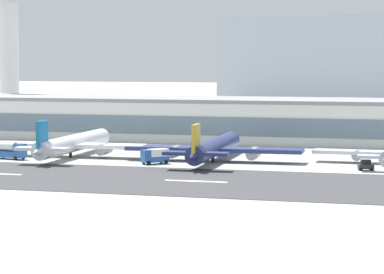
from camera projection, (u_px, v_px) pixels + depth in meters
The scene contains 11 objects.
ground_plane at pixel (198, 181), 172.72m from camera, with size 1400.00×1400.00×0.00m, color #9E9E99.
runway_strip at pixel (197, 181), 172.07m from camera, with size 800.00×38.70×0.08m, color #38383A.
runway_centreline_dash_4 at pixel (196, 181), 172.13m from camera, with size 12.00×1.20×0.01m, color white.
terminal_building at pixel (272, 120), 255.35m from camera, with size 189.52×27.70×11.83m.
control_tower at pixel (9, 38), 302.64m from camera, with size 11.82×11.82×49.21m.
distant_hotel_block at pixel (369, 66), 377.67m from camera, with size 119.72×31.37×39.99m, color #A8B2BC.
airliner_blue_tail_gate_0 at pixel (71, 144), 214.61m from camera, with size 35.06×45.59×9.51m.
airliner_gold_tail_gate_1 at pixel (213, 148), 204.88m from camera, with size 39.83×45.59×9.51m.
service_fuel_truck_0 at pixel (9, 150), 210.70m from camera, with size 8.88×4.62×3.95m.
service_baggage_tug_1 at pixel (366, 165), 189.46m from camera, with size 3.54×2.68×2.20m.
service_box_truck_2 at pixel (155, 156), 200.88m from camera, with size 5.94×5.94×3.25m.
Camera 1 is at (45.47, -165.28, 22.71)m, focal length 86.91 mm.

